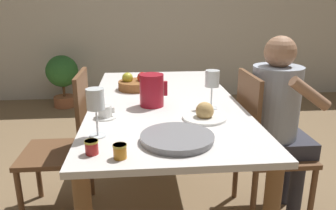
{
  "coord_description": "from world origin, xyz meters",
  "views": [
    {
      "loc": [
        -0.15,
        -1.93,
        1.36
      ],
      "look_at": [
        0.0,
        -0.26,
        0.83
      ],
      "focal_mm": 35.0,
      "sensor_mm": 36.0,
      "label": 1
    }
  ],
  "objects_px": {
    "chair_person_side": "(263,144)",
    "serving_tray": "(177,138)",
    "person_seated": "(279,114)",
    "wine_glass_juice": "(96,102)",
    "chair_opposite": "(67,143)",
    "red_pitcher": "(152,90)",
    "potted_plant": "(62,75)",
    "jam_jar_red": "(120,151)",
    "bread_plate": "(205,114)",
    "jam_jar_amber": "(92,147)",
    "wine_glass_water": "(212,80)",
    "fruit_bowl": "(135,84)",
    "teacup_near_person": "(105,113)"
  },
  "relations": [
    {
      "from": "chair_person_side",
      "to": "serving_tray",
      "type": "distance_m",
      "value": 0.88
    },
    {
      "from": "person_seated",
      "to": "wine_glass_juice",
      "type": "xyz_separation_m",
      "value": [
        -1.06,
        -0.47,
        0.25
      ]
    },
    {
      "from": "chair_opposite",
      "to": "red_pitcher",
      "type": "xyz_separation_m",
      "value": [
        0.54,
        -0.15,
        0.38
      ]
    },
    {
      "from": "chair_person_side",
      "to": "potted_plant",
      "type": "relative_size",
      "value": 1.37
    },
    {
      "from": "jam_jar_red",
      "to": "red_pitcher",
      "type": "bearing_deg",
      "value": 77.11
    },
    {
      "from": "wine_glass_juice",
      "to": "red_pitcher",
      "type": "bearing_deg",
      "value": 58.79
    },
    {
      "from": "bread_plate",
      "to": "jam_jar_amber",
      "type": "bearing_deg",
      "value": -145.16
    },
    {
      "from": "person_seated",
      "to": "wine_glass_water",
      "type": "distance_m",
      "value": 0.54
    },
    {
      "from": "serving_tray",
      "to": "fruit_bowl",
      "type": "bearing_deg",
      "value": 101.41
    },
    {
      "from": "chair_opposite",
      "to": "person_seated",
      "type": "height_order",
      "value": "person_seated"
    },
    {
      "from": "serving_tray",
      "to": "potted_plant",
      "type": "xyz_separation_m",
      "value": [
        -1.17,
        3.08,
        -0.36
      ]
    },
    {
      "from": "serving_tray",
      "to": "jam_jar_red",
      "type": "bearing_deg",
      "value": -149.6
    },
    {
      "from": "jam_jar_amber",
      "to": "jam_jar_red",
      "type": "distance_m",
      "value": 0.12
    },
    {
      "from": "bread_plate",
      "to": "jam_jar_red",
      "type": "relative_size",
      "value": 4.02
    },
    {
      "from": "chair_opposite",
      "to": "serving_tray",
      "type": "bearing_deg",
      "value": -136.9
    },
    {
      "from": "teacup_near_person",
      "to": "fruit_bowl",
      "type": "xyz_separation_m",
      "value": [
        0.15,
        0.58,
        0.01
      ]
    },
    {
      "from": "bread_plate",
      "to": "chair_opposite",
      "type": "bearing_deg",
      "value": 153.67
    },
    {
      "from": "red_pitcher",
      "to": "bread_plate",
      "type": "xyz_separation_m",
      "value": [
        0.26,
        -0.25,
        -0.07
      ]
    },
    {
      "from": "serving_tray",
      "to": "potted_plant",
      "type": "relative_size",
      "value": 0.46
    },
    {
      "from": "wine_glass_water",
      "to": "chair_opposite",
      "type": "bearing_deg",
      "value": 165.46
    },
    {
      "from": "person_seated",
      "to": "red_pitcher",
      "type": "bearing_deg",
      "value": -87.29
    },
    {
      "from": "teacup_near_person",
      "to": "fruit_bowl",
      "type": "bearing_deg",
      "value": 74.99
    },
    {
      "from": "fruit_bowl",
      "to": "potted_plant",
      "type": "bearing_deg",
      "value": 114.55
    },
    {
      "from": "teacup_near_person",
      "to": "jam_jar_red",
      "type": "distance_m",
      "value": 0.49
    },
    {
      "from": "red_pitcher",
      "to": "jam_jar_amber",
      "type": "xyz_separation_m",
      "value": [
        -0.27,
        -0.62,
        -0.06
      ]
    },
    {
      "from": "chair_opposite",
      "to": "jam_jar_amber",
      "type": "bearing_deg",
      "value": -160.07
    },
    {
      "from": "chair_opposite",
      "to": "bread_plate",
      "type": "bearing_deg",
      "value": -116.33
    },
    {
      "from": "serving_tray",
      "to": "wine_glass_water",
      "type": "bearing_deg",
      "value": 60.99
    },
    {
      "from": "serving_tray",
      "to": "fruit_bowl",
      "type": "xyz_separation_m",
      "value": [
        -0.18,
        0.91,
        0.02
      ]
    },
    {
      "from": "chair_opposite",
      "to": "jam_jar_red",
      "type": "relative_size",
      "value": 16.69
    },
    {
      "from": "serving_tray",
      "to": "wine_glass_juice",
      "type": "bearing_deg",
      "value": 165.72
    },
    {
      "from": "jam_jar_amber",
      "to": "potted_plant",
      "type": "xyz_separation_m",
      "value": [
        -0.82,
        3.17,
        -0.38
      ]
    },
    {
      "from": "chair_opposite",
      "to": "wine_glass_water",
      "type": "height_order",
      "value": "wine_glass_water"
    },
    {
      "from": "red_pitcher",
      "to": "wine_glass_water",
      "type": "height_order",
      "value": "wine_glass_water"
    },
    {
      "from": "bread_plate",
      "to": "jam_jar_amber",
      "type": "height_order",
      "value": "bread_plate"
    },
    {
      "from": "wine_glass_water",
      "to": "bread_plate",
      "type": "relative_size",
      "value": 0.96
    },
    {
      "from": "red_pitcher",
      "to": "wine_glass_water",
      "type": "xyz_separation_m",
      "value": [
        0.33,
        -0.08,
        0.07
      ]
    },
    {
      "from": "fruit_bowl",
      "to": "jam_jar_amber",
      "type": "bearing_deg",
      "value": -99.5
    },
    {
      "from": "chair_person_side",
      "to": "person_seated",
      "type": "xyz_separation_m",
      "value": [
        0.09,
        0.02,
        0.2
      ]
    },
    {
      "from": "wine_glass_water",
      "to": "wine_glass_juice",
      "type": "height_order",
      "value": "wine_glass_juice"
    },
    {
      "from": "wine_glass_water",
      "to": "potted_plant",
      "type": "height_order",
      "value": "wine_glass_water"
    },
    {
      "from": "chair_opposite",
      "to": "person_seated",
      "type": "relative_size",
      "value": 0.81
    },
    {
      "from": "serving_tray",
      "to": "jam_jar_amber",
      "type": "relative_size",
      "value": 5.64
    },
    {
      "from": "potted_plant",
      "to": "serving_tray",
      "type": "bearing_deg",
      "value": -69.14
    },
    {
      "from": "wine_glass_juice",
      "to": "jam_jar_red",
      "type": "xyz_separation_m",
      "value": [
        0.11,
        -0.23,
        -0.13
      ]
    },
    {
      "from": "person_seated",
      "to": "jam_jar_amber",
      "type": "bearing_deg",
      "value": -58.4
    },
    {
      "from": "potted_plant",
      "to": "chair_opposite",
      "type": "bearing_deg",
      "value": -77.28
    },
    {
      "from": "fruit_bowl",
      "to": "potted_plant",
      "type": "distance_m",
      "value": 2.41
    },
    {
      "from": "chair_opposite",
      "to": "serving_tray",
      "type": "height_order",
      "value": "chair_opposite"
    },
    {
      "from": "chair_opposite",
      "to": "jam_jar_red",
      "type": "height_order",
      "value": "chair_opposite"
    }
  ]
}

